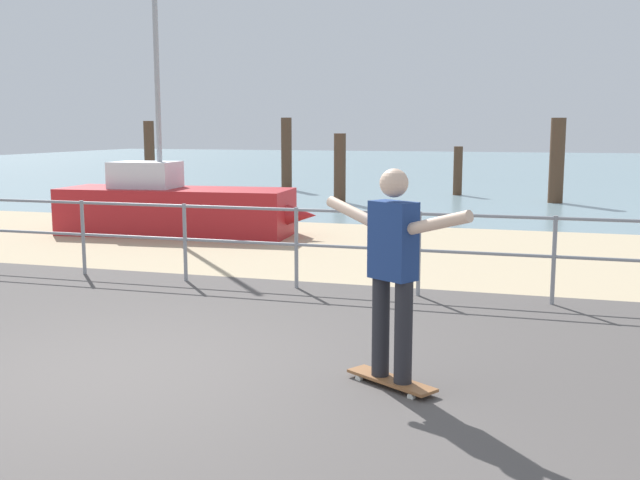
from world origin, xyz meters
TOP-DOWN VIEW (x-y plane):
  - ground_plane at (0.00, -1.00)m, footprint 24.00×10.00m
  - beach_strip at (0.00, 7.00)m, footprint 24.00×6.00m
  - sea_surface at (0.00, 35.00)m, footprint 72.00×50.00m
  - railing_fence at (-1.26, 3.60)m, footprint 12.49×0.05m
  - sailboat at (-3.30, 7.55)m, footprint 5.02×1.73m
  - skateboard at (2.18, 0.33)m, footprint 0.79×0.59m
  - skateboarder at (2.18, 0.33)m, footprint 1.28×0.83m
  - groyne_post_0 at (-7.76, 14.19)m, footprint 0.30×0.30m
  - groyne_post_1 at (-4.93, 18.12)m, footprint 0.35×0.35m
  - groyne_post_2 at (-2.11, 14.45)m, footprint 0.33×0.33m
  - groyne_post_3 at (0.72, 17.65)m, footprint 0.27×0.27m
  - groyne_post_4 at (3.54, 16.03)m, footprint 0.40×0.40m

SIDE VIEW (x-z plane):
  - ground_plane at x=0.00m, z-range -0.02..0.02m
  - beach_strip at x=0.00m, z-range -0.02..0.02m
  - sea_surface at x=0.00m, z-range -0.02..0.02m
  - skateboard at x=2.18m, z-range 0.03..0.11m
  - sailboat at x=-3.30m, z-range -2.40..3.46m
  - railing_fence at x=-1.26m, z-range 0.17..1.22m
  - groyne_post_3 at x=0.72m, z-range 0.00..1.49m
  - groyne_post_2 at x=-2.11m, z-range 0.00..1.89m
  - skateboarder at x=2.18m, z-range 0.19..1.84m
  - groyne_post_0 at x=-7.76m, z-range 0.00..2.24m
  - groyne_post_4 at x=3.54m, z-range 0.00..2.31m
  - groyne_post_1 at x=-4.93m, z-range 0.00..2.37m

